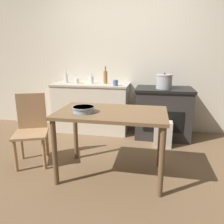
# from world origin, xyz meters

# --- Properties ---
(ground_plane) EXTENTS (14.00, 14.00, 0.00)m
(ground_plane) POSITION_xyz_m (0.00, 0.00, 0.00)
(ground_plane) COLOR brown
(wall_back) EXTENTS (8.00, 0.07, 2.55)m
(wall_back) POSITION_xyz_m (0.00, 1.58, 1.27)
(wall_back) COLOR beige
(wall_back) RESTS_ON ground_plane
(counter_cabinet) EXTENTS (1.35, 0.56, 0.87)m
(counter_cabinet) POSITION_xyz_m (-0.53, 1.28, 0.44)
(counter_cabinet) COLOR beige
(counter_cabinet) RESTS_ON ground_plane
(stove) EXTENTS (0.92, 0.67, 0.84)m
(stove) POSITION_xyz_m (0.75, 1.23, 0.42)
(stove) COLOR #2D2B28
(stove) RESTS_ON ground_plane
(work_table) EXTENTS (1.20, 0.72, 0.77)m
(work_table) POSITION_xyz_m (0.14, -0.16, 0.66)
(work_table) COLOR brown
(work_table) RESTS_ON ground_plane
(chair) EXTENTS (0.52, 0.52, 0.89)m
(chair) POSITION_xyz_m (-0.93, -0.03, 0.47)
(chair) COLOR #A87F56
(chair) RESTS_ON ground_plane
(flour_sack) EXTENTS (0.27, 0.19, 0.40)m
(flour_sack) POSITION_xyz_m (0.74, 0.78, 0.20)
(flour_sack) COLOR beige
(flour_sack) RESTS_ON ground_plane
(stock_pot) EXTENTS (0.26, 0.26, 0.25)m
(stock_pot) POSITION_xyz_m (0.73, 1.15, 0.95)
(stock_pot) COLOR #A8A8AD
(stock_pot) RESTS_ON stove
(mixing_bowl_large) EXTENTS (0.25, 0.25, 0.06)m
(mixing_bowl_large) POSITION_xyz_m (-0.15, -0.26, 0.81)
(mixing_bowl_large) COLOR #93A8B2
(mixing_bowl_large) RESTS_ON work_table
(bottle_far_left) EXTENTS (0.07, 0.07, 0.30)m
(bottle_far_left) POSITION_xyz_m (-0.27, 1.36, 0.98)
(bottle_far_left) COLOR olive
(bottle_far_left) RESTS_ON counter_cabinet
(bottle_left) EXTENTS (0.08, 0.08, 0.17)m
(bottle_left) POSITION_xyz_m (-0.52, 1.34, 0.93)
(bottle_left) COLOR silver
(bottle_left) RESTS_ON counter_cabinet
(bottle_mid_left) EXTENTS (0.07, 0.07, 0.21)m
(bottle_mid_left) POSITION_xyz_m (-1.01, 1.37, 0.95)
(bottle_mid_left) COLOR silver
(bottle_mid_left) RESTS_ON counter_cabinet
(cup_center_left) EXTENTS (0.08, 0.08, 0.10)m
(cup_center_left) POSITION_xyz_m (-0.05, 1.10, 0.92)
(cup_center_left) COLOR #4C6B99
(cup_center_left) RESTS_ON counter_cabinet
(cup_center) EXTENTS (0.08, 0.08, 0.09)m
(cup_center) POSITION_xyz_m (-0.77, 1.26, 0.91)
(cup_center) COLOR silver
(cup_center) RESTS_ON counter_cabinet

